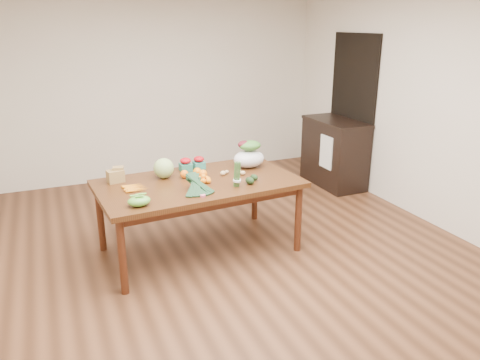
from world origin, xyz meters
name	(u,v)px	position (x,y,z in m)	size (l,w,h in m)	color
floor	(232,261)	(0.00, 0.00, 0.00)	(6.00, 6.00, 0.00)	brown
room_walls	(231,127)	(0.00, 0.00, 1.35)	(5.02, 6.02, 2.70)	silver
dining_table	(199,216)	(-0.21, 0.35, 0.38)	(1.94, 1.08, 0.75)	#482510
doorway_dark	(352,111)	(2.48, 1.60, 1.05)	(0.02, 1.00, 2.10)	black
cabinet	(334,153)	(2.22, 1.58, 0.47)	(0.52, 1.02, 0.94)	black
dish_towel	(326,152)	(1.96, 1.40, 0.55)	(0.02, 0.28, 0.45)	white
paper_bag	(115,175)	(-0.96, 0.64, 0.82)	(0.21, 0.17, 0.15)	olive
cabbage	(164,168)	(-0.49, 0.59, 0.85)	(0.20, 0.20, 0.20)	#A0C571
strawberry_basket_a	(186,166)	(-0.22, 0.73, 0.80)	(0.12, 0.12, 0.11)	red
strawberry_basket_b	(199,164)	(-0.07, 0.76, 0.80)	(0.12, 0.12, 0.11)	#AE0B17
orange_a	(184,174)	(-0.30, 0.50, 0.79)	(0.08, 0.08, 0.08)	orange
orange_b	(197,172)	(-0.16, 0.51, 0.79)	(0.09, 0.09, 0.09)	orange
orange_c	(203,174)	(-0.13, 0.43, 0.79)	(0.09, 0.09, 0.09)	orange
mandarin_cluster	(203,178)	(-0.17, 0.31, 0.79)	(0.18, 0.18, 0.08)	#DD550D
carrots	(135,188)	(-0.82, 0.37, 0.76)	(0.22, 0.22, 0.03)	orange
snap_pea_bag	(139,201)	(-0.87, -0.07, 0.79)	(0.20, 0.15, 0.09)	#5EB13C
kale_bunch	(198,185)	(-0.31, 0.03, 0.83)	(0.32, 0.40, 0.16)	#16321E
asparagus_bundle	(237,174)	(0.08, 0.05, 0.88)	(0.08, 0.08, 0.25)	#48873E
potato_a	(223,173)	(0.08, 0.43, 0.77)	(0.06, 0.05, 0.05)	tan
potato_b	(237,173)	(0.22, 0.39, 0.77)	(0.05, 0.04, 0.04)	tan
potato_c	(239,172)	(0.25, 0.40, 0.77)	(0.06, 0.05, 0.05)	tan
potato_d	(227,172)	(0.14, 0.47, 0.77)	(0.05, 0.04, 0.04)	tan
potato_e	(243,173)	(0.28, 0.36, 0.77)	(0.05, 0.05, 0.04)	tan
avocado_a	(250,181)	(0.23, 0.08, 0.79)	(0.07, 0.10, 0.07)	black
avocado_b	(254,177)	(0.31, 0.17, 0.78)	(0.06, 0.09, 0.06)	black
salad_bag	(249,155)	(0.44, 0.59, 0.88)	(0.34, 0.26, 0.26)	silver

